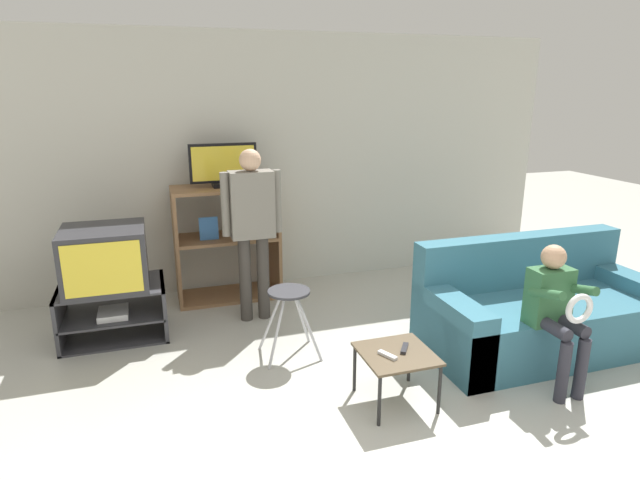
{
  "coord_description": "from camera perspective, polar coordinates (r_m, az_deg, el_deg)",
  "views": [
    {
      "loc": [
        -1.21,
        -1.95,
        2.07
      ],
      "look_at": [
        0.04,
        1.91,
        0.9
      ],
      "focal_mm": 30.0,
      "sensor_mm": 36.0,
      "label": 1
    }
  ],
  "objects": [
    {
      "name": "remote_control_white",
      "position": [
        3.6,
        7.21,
        -12.09
      ],
      "size": [
        0.09,
        0.15,
        0.02
      ],
      "primitive_type": "cube",
      "rotation": [
        0.0,
        0.0,
        0.43
      ],
      "color": "silver",
      "rests_on": "snack_table"
    },
    {
      "name": "tv_stand",
      "position": [
        4.91,
        -21.13,
        -7.12
      ],
      "size": [
        0.86,
        0.6,
        0.46
      ],
      "color": "#38383D",
      "rests_on": "ground_plane"
    },
    {
      "name": "television_flat",
      "position": [
        5.25,
        -10.26,
        7.74
      ],
      "size": [
        0.64,
        0.2,
        0.41
      ],
      "color": "black",
      "rests_on": "media_shelf"
    },
    {
      "name": "media_shelf",
      "position": [
        5.39,
        -9.92,
        -0.2
      ],
      "size": [
        1.01,
        0.5,
        1.14
      ],
      "color": "#8E6642",
      "rests_on": "ground_plane"
    },
    {
      "name": "snack_table",
      "position": [
        3.68,
        8.15,
        -12.35
      ],
      "size": [
        0.47,
        0.47,
        0.37
      ],
      "color": "brown",
      "rests_on": "ground_plane"
    },
    {
      "name": "person_seated_child",
      "position": [
        4.07,
        23.88,
        -6.4
      ],
      "size": [
        0.33,
        0.43,
        1.02
      ],
      "color": "#2D2D38",
      "rests_on": "ground_plane"
    },
    {
      "name": "remote_control_black",
      "position": [
        3.7,
        9.0,
        -11.34
      ],
      "size": [
        0.11,
        0.14,
        0.02
      ],
      "primitive_type": "cube",
      "rotation": [
        0.0,
        0.0,
        -0.6
      ],
      "color": "#232328",
      "rests_on": "snack_table"
    },
    {
      "name": "folding_stool",
      "position": [
        4.19,
        -3.32,
        -6.69
      ],
      "size": [
        0.44,
        0.37,
        0.56
      ],
      "color": "#B7B7BC",
      "rests_on": "ground_plane"
    },
    {
      "name": "couch",
      "position": [
        4.73,
        22.21,
        -7.18
      ],
      "size": [
        1.9,
        0.89,
        0.87
      ],
      "color": "teal",
      "rests_on": "ground_plane"
    },
    {
      "name": "television_main",
      "position": [
        4.74,
        -21.95,
        -1.77
      ],
      "size": [
        0.66,
        0.61,
        0.5
      ],
      "color": "#2D2D33",
      "rests_on": "tv_stand"
    },
    {
      "name": "person_standing_adult",
      "position": [
        4.74,
        -7.24,
        2.19
      ],
      "size": [
        0.53,
        0.2,
        1.56
      ],
      "color": "#3D3833",
      "rests_on": "ground_plane"
    },
    {
      "name": "wall_back",
      "position": [
        5.64,
        -5.39,
        8.17
      ],
      "size": [
        6.4,
        0.06,
        2.6
      ],
      "color": "beige",
      "rests_on": "ground_plane"
    }
  ]
}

